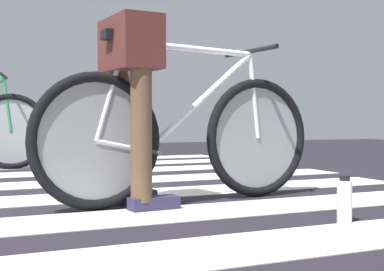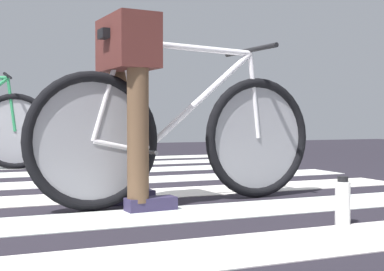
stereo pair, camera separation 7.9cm
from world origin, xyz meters
TOP-DOWN VIEW (x-y plane):
  - ground at (0.00, 0.00)m, footprint 18.00×14.00m
  - crosswalk_markings at (0.03, 0.29)m, footprint 5.42×5.76m
  - bicycle_1_of_2 at (0.83, -0.53)m, footprint 1.73×0.52m
  - cyclist_1_of_2 at (0.52, -0.56)m, footprint 0.34×0.43m
  - water_bottle at (1.26, -1.37)m, footprint 0.07×0.07m

SIDE VIEW (x-z plane):
  - ground at x=0.00m, z-range 0.00..0.02m
  - crosswalk_markings at x=0.03m, z-range 0.02..0.02m
  - water_bottle at x=1.26m, z-range 0.01..0.23m
  - bicycle_1_of_2 at x=0.83m, z-range -0.06..0.87m
  - cyclist_1_of_2 at x=0.52m, z-range 0.17..1.17m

